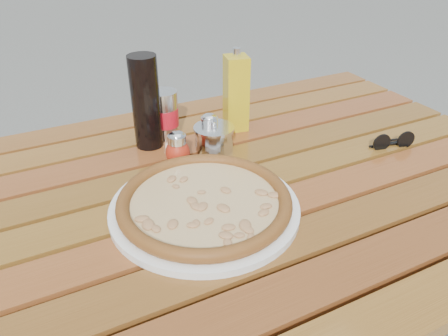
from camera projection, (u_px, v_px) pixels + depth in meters
name	position (u px, v px, depth m)	size (l,w,h in m)	color
table	(228.00, 214.00, 0.95)	(1.40, 0.90, 0.75)	#381C0C
plate	(205.00, 208.00, 0.83)	(0.36, 0.36, 0.01)	white
pizza	(204.00, 201.00, 0.82)	(0.43, 0.43, 0.03)	beige
pepper_shaker	(178.00, 149.00, 0.96)	(0.07, 0.07, 0.08)	red
oregano_shaker	(209.00, 130.00, 1.04)	(0.06, 0.06, 0.08)	#40451B
dark_bottle	(146.00, 102.00, 1.00)	(0.07, 0.07, 0.22)	black
soda_can	(165.00, 115.00, 1.07)	(0.07, 0.07, 0.12)	silver
olive_oil_cruet	(236.00, 93.00, 1.09)	(0.07, 0.07, 0.21)	gold
parmesan_tin	(214.00, 138.00, 1.02)	(0.10, 0.10, 0.07)	silver
sunglasses	(393.00, 142.00, 1.04)	(0.11, 0.04, 0.04)	black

